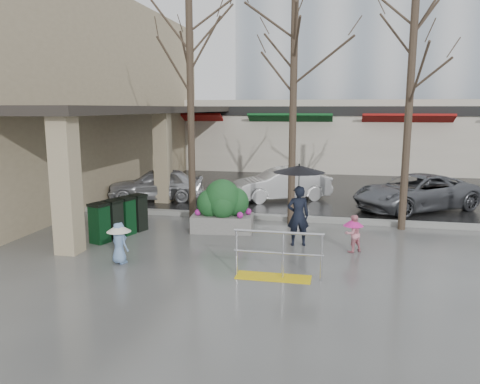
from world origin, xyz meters
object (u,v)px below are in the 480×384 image
(car_a, at_px, (156,184))
(car_c, at_px, (415,192))
(tree_west, at_px, (190,58))
(tree_mideast, at_px, (412,61))
(child_blue, at_px, (119,239))
(news_boxes, at_px, (120,217))
(woman, at_px, (299,193))
(child_pink, at_px, (353,231))
(handrail, at_px, (276,261))
(tree_midwest, at_px, (294,50))
(planter, at_px, (223,207))
(car_b, at_px, (281,184))

(car_a, bearing_deg, car_c, 75.29)
(tree_west, bearing_deg, car_a, 130.45)
(tree_mideast, xyz_separation_m, child_blue, (-6.83, -4.58, -4.27))
(news_boxes, relative_size, car_c, 0.43)
(woman, xyz_separation_m, car_a, (-5.93, 5.02, -0.76))
(tree_west, distance_m, news_boxes, 5.33)
(car_c, bearing_deg, car_a, -122.80)
(news_boxes, bearing_deg, child_pink, 16.72)
(handrail, height_order, tree_west, tree_west)
(handrail, height_order, tree_mideast, tree_mideast)
(car_c, bearing_deg, child_pink, -56.56)
(child_blue, bearing_deg, tree_midwest, -101.48)
(tree_mideast, distance_m, car_c, 5.21)
(child_pink, bearing_deg, woman, -46.81)
(news_boxes, bearing_deg, tree_west, 78.75)
(woman, bearing_deg, handrail, 71.24)
(tree_mideast, height_order, planter, tree_mideast)
(woman, xyz_separation_m, planter, (-2.27, 0.98, -0.65))
(tree_west, distance_m, child_pink, 7.23)
(tree_midwest, distance_m, car_b, 6.01)
(child_pink, relative_size, child_blue, 0.96)
(child_pink, height_order, car_c, car_c)
(planter, bearing_deg, news_boxes, -157.44)
(child_pink, bearing_deg, tree_west, -62.21)
(handrail, distance_m, news_boxes, 5.29)
(news_boxes, bearing_deg, planter, 40.69)
(tree_midwest, height_order, woman, tree_midwest)
(tree_mideast, xyz_separation_m, car_b, (-4.06, 3.78, -4.23))
(tree_mideast, height_order, child_pink, tree_mideast)
(tree_mideast, distance_m, child_pink, 5.25)
(tree_midwest, xyz_separation_m, car_c, (4.10, 2.93, -4.60))
(handrail, bearing_deg, woman, 84.47)
(tree_west, distance_m, child_blue, 6.43)
(tree_west, distance_m, planter, 4.73)
(tree_mideast, xyz_separation_m, child_pink, (-1.50, -2.59, -4.32))
(planter, distance_m, car_a, 5.46)
(planter, xyz_separation_m, car_b, (1.11, 5.09, -0.10))
(tree_west, relative_size, child_blue, 6.94)
(handrail, relative_size, woman, 0.88)
(tree_mideast, height_order, car_c, tree_mideast)
(child_pink, xyz_separation_m, car_a, (-7.33, 5.32, 0.09))
(woman, bearing_deg, car_a, -53.48)
(news_boxes, height_order, car_c, car_c)
(handrail, distance_m, car_a, 9.45)
(news_boxes, bearing_deg, child_blue, -46.05)
(news_boxes, xyz_separation_m, car_c, (8.66, 5.36, 0.09))
(woman, bearing_deg, planter, -36.68)
(woman, distance_m, car_b, 6.23)
(car_a, bearing_deg, tree_mideast, 56.93)
(child_pink, xyz_separation_m, car_b, (-2.56, 6.37, 0.09))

